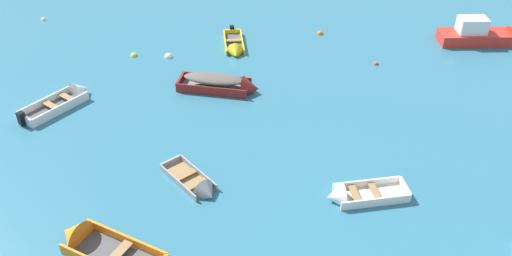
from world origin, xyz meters
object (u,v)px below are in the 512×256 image
Objects in this scene: rowboat_white_midfield_left at (351,196)px; rowboat_grey_midfield_right at (200,188)px; mooring_buoy_far_field at (169,57)px; mooring_buoy_near_foreground at (134,56)px; rowboat_yellow_back_row_left at (235,48)px; mooring_buoy_between_boats_left at (376,64)px; mooring_buoy_midfield at (43,20)px; rowboat_orange_distant_center at (90,243)px; mooring_buoy_outer_edge at (320,34)px; rowboat_maroon_outer_right at (226,84)px; rowboat_white_near_camera at (68,98)px; motor_launch_red_outer_left at (483,34)px.

rowboat_grey_midfield_right is at bearing 175.90° from rowboat_white_midfield_left.
mooring_buoy_far_field is 1.18× the size of mooring_buoy_near_foreground.
rowboat_yellow_back_row_left is 5.99m from mooring_buoy_near_foreground.
mooring_buoy_midfield is (-21.26, 5.99, 0.00)m from mooring_buoy_between_boats_left.
rowboat_orange_distant_center is 20.63m from mooring_buoy_outer_edge.
rowboat_maroon_outer_right reaches higher than rowboat_grey_midfield_right.
rowboat_white_midfield_left is 8.56× the size of mooring_buoy_outer_edge.
mooring_buoy_far_field is (4.42, 5.01, -0.21)m from rowboat_white_near_camera.
rowboat_white_near_camera is 6.68m from mooring_buoy_far_field.
mooring_buoy_outer_edge is (0.05, 15.42, -0.18)m from rowboat_white_midfield_left.
mooring_buoy_near_foreground is (-5.08, 11.81, -0.14)m from rowboat_grey_midfield_right.
mooring_buoy_near_foreground and mooring_buoy_outer_edge have the same top height.
rowboat_yellow_back_row_left is 12.39× the size of mooring_buoy_between_boats_left.
rowboat_grey_midfield_right is (3.67, 3.14, -0.07)m from rowboat_orange_distant_center.
mooring_buoy_far_field is at bearing -3.20° from mooring_buoy_near_foreground.
mooring_buoy_midfield is at bearing 113.02° from rowboat_orange_distant_center.
rowboat_white_midfield_left is 15.43m from mooring_buoy_outer_edge.
mooring_buoy_far_field is at bearing 48.60° from rowboat_white_near_camera.
rowboat_yellow_back_row_left is at bearing 7.34° from mooring_buoy_near_foreground.
motor_launch_red_outer_left is 21.26m from rowboat_grey_midfield_right.
rowboat_grey_midfield_right reaches higher than mooring_buoy_far_field.
rowboat_orange_distant_center is 16.35m from rowboat_yellow_back_row_left.
mooring_buoy_far_field is 9.76m from mooring_buoy_outer_edge.
rowboat_orange_distant_center is 9.15× the size of mooring_buoy_far_field.
rowboat_maroon_outer_right reaches higher than mooring_buoy_between_boats_left.
motor_launch_red_outer_left is 15.80× the size of mooring_buoy_midfield.
rowboat_orange_distant_center is at bearing -66.98° from mooring_buoy_midfield.
rowboat_yellow_back_row_left is 13.77m from mooring_buoy_midfield.
rowboat_white_midfield_left is 10.51× the size of mooring_buoy_midfield.
motor_launch_red_outer_left is 1.19× the size of rowboat_orange_distant_center.
mooring_buoy_midfield is at bearing 136.51° from rowboat_white_midfield_left.
mooring_buoy_midfield is 18.48m from mooring_buoy_outer_edge.
mooring_buoy_near_foreground is (2.35, 5.13, -0.21)m from rowboat_white_near_camera.
rowboat_orange_distant_center is (-19.74, -17.05, -0.32)m from motor_launch_red_outer_left.
motor_launch_red_outer_left is 12.87× the size of mooring_buoy_outer_edge.
mooring_buoy_outer_edge is at bearing 67.59° from rowboat_grey_midfield_right.
mooring_buoy_midfield is (-12.83, 8.98, -0.39)m from rowboat_maroon_outer_right.
rowboat_maroon_outer_right is at bearing 68.85° from rowboat_orange_distant_center.
motor_launch_red_outer_left is 17.46m from rowboat_white_midfield_left.
rowboat_white_midfield_left is 25.26m from mooring_buoy_midfield.
rowboat_yellow_back_row_left is at bearing 86.11° from rowboat_grey_midfield_right.
rowboat_yellow_back_row_left reaches higher than mooring_buoy_outer_edge.
mooring_buoy_near_foreground is (-5.71, 3.85, -0.39)m from rowboat_maroon_outer_right.
rowboat_maroon_outer_right is at bearing 85.50° from rowboat_grey_midfield_right.
rowboat_orange_distant_center is 10.16m from rowboat_white_midfield_left.
rowboat_yellow_back_row_left is at bearing -155.63° from mooring_buoy_outer_edge.
rowboat_yellow_back_row_left reaches higher than mooring_buoy_far_field.
rowboat_maroon_outer_right is 11.08× the size of mooring_buoy_near_foreground.
mooring_buoy_near_foreground is 1.00× the size of mooring_buoy_outer_edge.
rowboat_maroon_outer_right is at bearing -45.77° from mooring_buoy_far_field.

